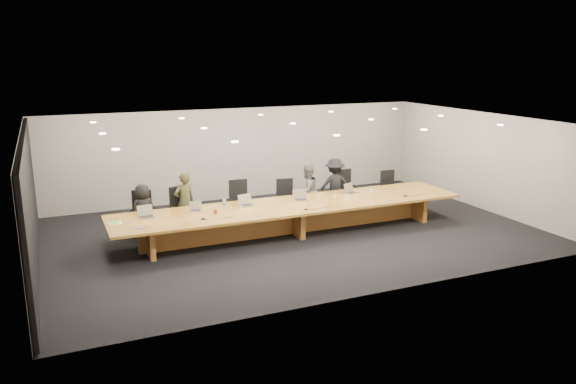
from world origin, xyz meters
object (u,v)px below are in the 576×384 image
chair_far_left (141,214)px  av_box (141,228)px  water_bottle (224,204)px  mic_center (306,209)px  chair_mid_left (241,202)px  mic_right (405,196)px  paper_cup_near (334,197)px  amber_mug (215,212)px  chair_far_right (391,189)px  laptop_e (352,188)px  laptop_c (248,200)px  person_c (307,191)px  person_d (334,186)px  paper_cup_far (371,191)px  mic_left (203,219)px  person_b (185,202)px  laptop_d (301,195)px  chair_right (347,190)px  chair_left (183,209)px  laptop_b (195,207)px  person_a (144,211)px  laptop_a (146,212)px  chair_mid_right (286,199)px  conference_table (293,213)px

chair_far_left → av_box: bearing=-80.3°
water_bottle → mic_center: water_bottle is taller
chair_mid_left → mic_right: 4.36m
paper_cup_near → mic_center: paper_cup_near is taller
water_bottle → amber_mug: water_bottle is taller
chair_far_right → laptop_e: size_ratio=3.13×
chair_mid_left → mic_center: chair_mid_left is taller
laptop_c → mic_center: (1.18, -0.89, -0.13)m
person_c → water_bottle: bearing=-0.3°
person_d → paper_cup_far: bearing=129.2°
chair_far_left → mic_left: 2.03m
paper_cup_far → mic_center: paper_cup_far is taller
chair_mid_left → person_b: 1.52m
laptop_d → paper_cup_near: laptop_d is taller
av_box → chair_right: bearing=13.7°
chair_right → person_d: (-0.44, -0.05, 0.19)m
person_c → mic_right: person_c is taller
chair_left → paper_cup_near: bearing=-32.8°
laptop_b → person_a: bearing=158.4°
chair_far_right → person_b: person_b is taller
laptop_a → paper_cup_far: laptop_a is taller
chair_right → mic_left: 5.00m
paper_cup_far → mic_left: bearing=-172.9°
av_box → mic_right: (6.88, 0.08, 0.00)m
water_bottle → chair_mid_left: bearing=53.7°
chair_mid_left → laptop_e: (2.86, -0.90, 0.30)m
person_d → chair_mid_right: bearing=12.3°
chair_mid_right → mic_left: (-2.76, -1.64, 0.22)m
conference_table → chair_far_left: 3.76m
chair_mid_left → laptop_a: (-2.63, -1.02, 0.30)m
person_a → laptop_e: size_ratio=3.87×
person_c → paper_cup_near: bearing=82.8°
chair_right → mic_center: bearing=-140.9°
chair_left → person_b: bearing=23.7°
person_b → person_c: 3.41m
chair_far_left → water_bottle: bearing=-10.6°
person_d → laptop_b: person_d is taller
person_b → laptop_b: person_b is taller
chair_far_left → mic_center: chair_far_left is taller
conference_table → amber_mug: (-2.02, -0.07, 0.28)m
conference_table → laptop_a: bearing=175.4°
laptop_a → paper_cup_near: 4.78m
chair_mid_left → person_b: (-1.51, -0.04, 0.18)m
laptop_c → paper_cup_near: size_ratio=3.95×
laptop_a → mic_center: size_ratio=3.21×
laptop_b → mic_right: (5.45, -0.79, -0.10)m
amber_mug → mic_left: amber_mug is taller
person_c → chair_mid_right: bearing=-25.4°
chair_far_right → mic_right: bearing=-109.8°
laptop_a → paper_cup_far: (5.97, -0.07, -0.09)m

